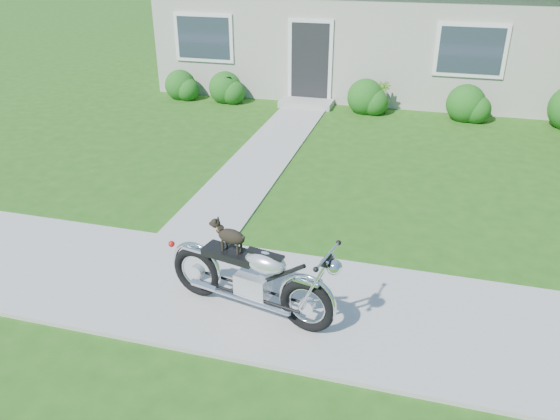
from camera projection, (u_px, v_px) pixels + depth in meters
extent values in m
plane|color=#235114|center=(268.00, 299.00, 6.86)|extent=(80.00, 80.00, 0.00)
cube|color=#9E9B93|center=(268.00, 297.00, 6.86)|extent=(24.00, 2.20, 0.04)
cube|color=#9E9B93|center=(267.00, 151.00, 11.52)|extent=(1.20, 8.00, 0.03)
cube|color=beige|center=(380.00, 32.00, 16.53)|extent=(12.00, 6.00, 3.00)
cube|color=black|center=(310.00, 64.00, 14.48)|extent=(1.00, 0.06, 2.10)
cube|color=#9E9B93|center=(306.00, 103.00, 14.61)|extent=(1.40, 0.70, 0.16)
cube|color=#2D3847|center=(204.00, 38.00, 14.95)|extent=(1.70, 0.05, 1.30)
cube|color=#2D3847|center=(471.00, 50.00, 13.28)|extent=(1.70, 0.05, 1.30)
sphere|color=#1D5717|center=(466.00, 104.00, 13.40)|extent=(0.95, 0.95, 0.95)
sphere|color=#1D5717|center=(365.00, 97.00, 13.99)|extent=(0.93, 0.93, 0.93)
sphere|color=#1D5717|center=(180.00, 85.00, 15.24)|extent=(0.85, 0.85, 0.85)
sphere|color=#1D5717|center=(225.00, 88.00, 14.91)|extent=(0.89, 0.89, 0.89)
imported|color=#1E5516|center=(227.00, 87.00, 14.94)|extent=(0.80, 0.73, 0.76)
imported|color=#3B681C|center=(381.00, 98.00, 13.94)|extent=(0.60, 0.60, 0.79)
torus|color=black|center=(307.00, 306.00, 6.11)|extent=(0.68, 0.25, 0.67)
torus|color=black|center=(197.00, 272.00, 6.73)|extent=(0.68, 0.25, 0.67)
cube|color=silver|center=(253.00, 286.00, 6.38)|extent=(0.44, 0.32, 0.30)
ellipsoid|color=silver|center=(265.00, 262.00, 6.14)|extent=(0.56, 0.39, 0.26)
cube|color=black|center=(230.00, 254.00, 6.35)|extent=(0.69, 0.39, 0.09)
cube|color=silver|center=(308.00, 280.00, 5.96)|extent=(0.32, 0.20, 0.03)
cube|color=silver|center=(195.00, 248.00, 6.58)|extent=(0.32, 0.20, 0.03)
cylinder|color=silver|center=(328.00, 256.00, 5.70)|extent=(0.15, 0.59, 0.03)
sphere|color=silver|center=(334.00, 267.00, 5.72)|extent=(0.20, 0.20, 0.17)
cylinder|color=silver|center=(248.00, 300.00, 6.33)|extent=(1.09, 0.29, 0.06)
ellipsoid|color=black|center=(231.00, 237.00, 6.23)|extent=(0.37, 0.23, 0.18)
sphere|color=black|center=(215.00, 223.00, 6.26)|extent=(0.13, 0.13, 0.11)
cylinder|color=black|center=(226.00, 242.00, 6.36)|extent=(0.03, 0.03, 0.14)
cylinder|color=black|center=(223.00, 245.00, 6.29)|extent=(0.03, 0.03, 0.14)
cylinder|color=black|center=(241.00, 246.00, 6.27)|extent=(0.03, 0.03, 0.14)
cylinder|color=black|center=(237.00, 249.00, 6.21)|extent=(0.03, 0.03, 0.14)
torus|color=#D56C38|center=(219.00, 228.00, 6.26)|extent=(0.07, 0.10, 0.09)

